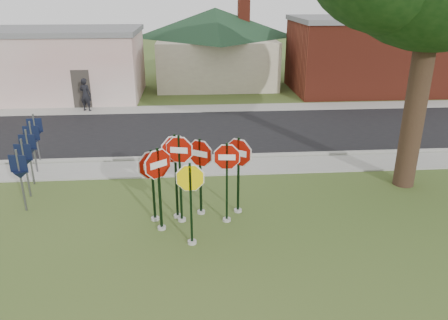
{
  "coord_description": "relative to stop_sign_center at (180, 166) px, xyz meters",
  "views": [
    {
      "loc": [
        0.18,
        -9.93,
        6.37
      ],
      "look_at": [
        1.09,
        2.0,
        1.68
      ],
      "focal_mm": 35.0,
      "sensor_mm": 36.0,
      "label": 1
    }
  ],
  "objects": [
    {
      "name": "sidewalk_near",
      "position": [
        0.2,
        4.02,
        -1.7
      ],
      "size": [
        60.0,
        1.6,
        0.06
      ],
      "primitive_type": "cube",
      "color": "gray",
      "rests_on": "ground"
    },
    {
      "name": "pedestrian",
      "position": [
        -5.44,
        12.8,
        -0.76
      ],
      "size": [
        0.77,
        0.63,
        1.82
      ],
      "primitive_type": "imported",
      "rotation": [
        0.0,
        0.0,
        2.82
      ],
      "color": "black",
      "rests_on": "sidewalk_far"
    },
    {
      "name": "stop_sign_far_left",
      "position": [
        -0.79,
        0.12,
        -0.31
      ],
      "size": [
        0.99,
        0.59,
        2.33
      ],
      "color": "#A3A199",
      "rests_on": "ground"
    },
    {
      "name": "stop_sign_back_left",
      "position": [
        -0.13,
        0.23,
        -0.01
      ],
      "size": [
        1.04,
        0.42,
        2.73
      ],
      "color": "#A3A199",
      "rests_on": "ground"
    },
    {
      "name": "stop_sign_center",
      "position": [
        0.0,
        0.0,
        0.0
      ],
      "size": [
        1.04,
        0.27,
        2.76
      ],
      "color": "#A3A199",
      "rests_on": "ground"
    },
    {
      "name": "ground",
      "position": [
        0.2,
        -1.48,
        -1.73
      ],
      "size": [
        120.0,
        120.0,
        0.0
      ],
      "primitive_type": "plane",
      "color": "#3D5720",
      "rests_on": "ground"
    },
    {
      "name": "curb",
      "position": [
        0.2,
        5.02,
        -1.66
      ],
      "size": [
        60.0,
        0.2,
        0.14
      ],
      "primitive_type": "cube",
      "color": "gray",
      "rests_on": "ground"
    },
    {
      "name": "stop_sign_yellow",
      "position": [
        0.29,
        -1.26,
        -0.27
      ],
      "size": [
        1.01,
        0.24,
        2.42
      ],
      "color": "#A3A199",
      "rests_on": "ground"
    },
    {
      "name": "stop_sign_far_right",
      "position": [
        1.71,
        0.44,
        -0.16
      ],
      "size": [
        0.96,
        0.69,
        2.52
      ],
      "color": "#A3A199",
      "rests_on": "ground"
    },
    {
      "name": "building_brick",
      "position": [
        12.2,
        17.02,
        0.67
      ],
      "size": [
        10.2,
        6.2,
        4.75
      ],
      "color": "maroon",
      "rests_on": "ground"
    },
    {
      "name": "building_house",
      "position": [
        2.2,
        20.52,
        1.91
      ],
      "size": [
        11.6,
        11.6,
        6.2
      ],
      "color": "beige",
      "rests_on": "ground"
    },
    {
      "name": "sidewalk_far",
      "position": [
        0.2,
        12.82,
        -1.7
      ],
      "size": [
        60.0,
        1.6,
        0.06
      ],
      "primitive_type": "cube",
      "color": "gray",
      "rests_on": "ground"
    },
    {
      "name": "road",
      "position": [
        0.2,
        8.52,
        -1.71
      ],
      "size": [
        60.0,
        7.0,
        0.04
      ],
      "primitive_type": "cube",
      "color": "black",
      "rests_on": "ground"
    },
    {
      "name": "stop_sign_left",
      "position": [
        -0.57,
        -0.43,
        -0.12
      ],
      "size": [
        0.91,
        0.74,
        2.58
      ],
      "color": "#A3A199",
      "rests_on": "ground"
    },
    {
      "name": "stop_sign_back_right",
      "position": [
        0.58,
        0.43,
        -0.18
      ],
      "size": [
        0.95,
        0.61,
        2.51
      ],
      "color": "#A3A199",
      "rests_on": "ground"
    },
    {
      "name": "stop_sign_right",
      "position": [
        1.32,
        -0.11,
        -0.17
      ],
      "size": [
        1.03,
        0.24,
        2.54
      ],
      "color": "#A3A199",
      "rests_on": "ground"
    },
    {
      "name": "building_stucco",
      "position": [
        -8.8,
        16.52,
        0.42
      ],
      "size": [
        12.2,
        6.2,
        4.2
      ],
      "color": "beige",
      "rests_on": "ground"
    },
    {
      "name": "route_sign_row",
      "position": [
        -5.2,
        3.02,
        -0.51
      ],
      "size": [
        1.43,
        4.63,
        2.0
      ],
      "color": "#59595E",
      "rests_on": "ground"
    }
  ]
}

